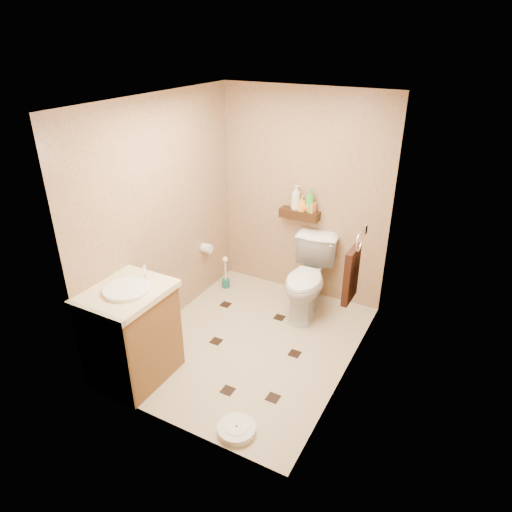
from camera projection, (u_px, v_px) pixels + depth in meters
The scene contains 19 objects.
ground at pixel (250, 343), 4.71m from camera, with size 2.50×2.50×0.00m, color #BAAF88.
wall_back at pixel (303, 197), 5.16m from camera, with size 2.00×0.04×2.40m, color #A5815E.
wall_front at pixel (163, 301), 3.19m from camera, with size 2.00×0.04×2.40m, color #A5815E.
wall_left at pixel (163, 218), 4.60m from camera, with size 0.04×2.50×2.40m, color #A5815E.
wall_right at pixel (356, 260), 3.75m from camera, with size 0.04×2.50×2.40m, color #A5815E.
ceiling at pixel (248, 100), 3.64m from camera, with size 2.00×2.50×0.02m, color silver.
wall_shelf at pixel (299, 214), 5.18m from camera, with size 0.46×0.14×0.10m, color #32200D.
floor_accents at pixel (252, 347), 4.64m from camera, with size 1.27×1.37×0.01m.
toilet at pixel (308, 279), 5.06m from camera, with size 0.47×0.83×0.84m, color white.
vanity at pixel (132, 333), 4.07m from camera, with size 0.62×0.75×1.06m.
bathroom_scale at pixel (237, 429), 3.66m from camera, with size 0.36×0.36×0.06m.
toilet_brush at pixel (226, 277), 5.66m from camera, with size 0.10×0.10×0.42m.
towel_ring at pixel (352, 272), 4.10m from camera, with size 0.12×0.30×0.76m.
toilet_paper at pixel (207, 248), 5.35m from camera, with size 0.12×0.11×0.12m.
bottle_a at pixel (296, 197), 5.11m from camera, with size 0.11×0.11×0.29m, color silver.
bottle_b at pixel (302, 203), 5.11m from camera, with size 0.08×0.08×0.17m, color #FFA335.
bottle_c at pixel (308, 206), 5.08m from camera, with size 0.11×0.11×0.14m, color #E0591A.
bottle_d at pixel (310, 201), 5.04m from camera, with size 0.10×0.10×0.26m, color green.
bottle_e at pixel (312, 205), 5.05m from camera, with size 0.08×0.08×0.17m, color #DB7F49.
Camera 1 is at (1.86, -3.33, 2.91)m, focal length 32.00 mm.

